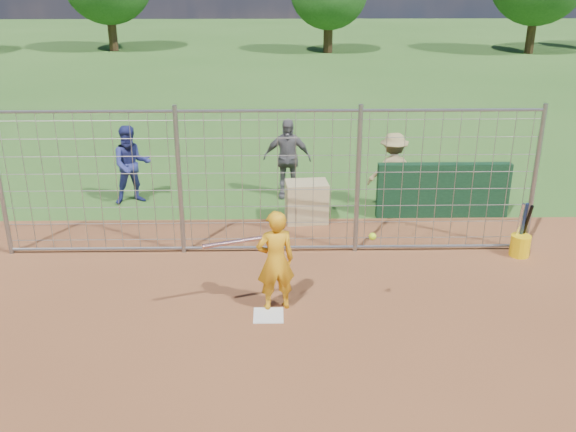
{
  "coord_description": "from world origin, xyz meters",
  "views": [
    {
      "loc": [
        0.13,
        -8.22,
        4.76
      ],
      "look_at": [
        0.3,
        0.8,
        1.15
      ],
      "focal_mm": 40.0,
      "sensor_mm": 36.0,
      "label": 1
    }
  ],
  "objects_px": {
    "bystander_a": "(132,165)",
    "bystander_b": "(287,158)",
    "bystander_c": "(393,171)",
    "bucket_with_bats": "(520,243)",
    "batter": "(275,261)",
    "equipment_bin": "(307,202)"
  },
  "relations": [
    {
      "from": "batter",
      "to": "bystander_c",
      "type": "xyz_separation_m",
      "value": [
        2.38,
        4.12,
        0.02
      ]
    },
    {
      "from": "bystander_c",
      "to": "bystander_b",
      "type": "bearing_deg",
      "value": -23.75
    },
    {
      "from": "bystander_b",
      "to": "bucket_with_bats",
      "type": "bearing_deg",
      "value": -34.46
    },
    {
      "from": "bystander_a",
      "to": "bystander_b",
      "type": "bearing_deg",
      "value": -13.91
    },
    {
      "from": "bystander_c",
      "to": "batter",
      "type": "bearing_deg",
      "value": 53.21
    },
    {
      "from": "equipment_bin",
      "to": "bucket_with_bats",
      "type": "xyz_separation_m",
      "value": [
        3.61,
        -1.65,
        -0.15
      ]
    },
    {
      "from": "bystander_b",
      "to": "equipment_bin",
      "type": "xyz_separation_m",
      "value": [
        0.35,
        -1.4,
        -0.46
      ]
    },
    {
      "from": "bystander_a",
      "to": "equipment_bin",
      "type": "bearing_deg",
      "value": -36.25
    },
    {
      "from": "bystander_b",
      "to": "bucket_with_bats",
      "type": "height_order",
      "value": "bystander_b"
    },
    {
      "from": "bystander_b",
      "to": "equipment_bin",
      "type": "height_order",
      "value": "bystander_b"
    },
    {
      "from": "bystander_a",
      "to": "bystander_b",
      "type": "relative_size",
      "value": 0.96
    },
    {
      "from": "bystander_b",
      "to": "bystander_a",
      "type": "bearing_deg",
      "value": -171.83
    },
    {
      "from": "batter",
      "to": "equipment_bin",
      "type": "xyz_separation_m",
      "value": [
        0.6,
        3.38,
        -0.37
      ]
    },
    {
      "from": "batter",
      "to": "bystander_c",
      "type": "distance_m",
      "value": 4.76
    },
    {
      "from": "bystander_b",
      "to": "equipment_bin",
      "type": "relative_size",
      "value": 2.15
    },
    {
      "from": "equipment_bin",
      "to": "bucket_with_bats",
      "type": "distance_m",
      "value": 3.97
    },
    {
      "from": "equipment_bin",
      "to": "bucket_with_bats",
      "type": "relative_size",
      "value": 0.82
    },
    {
      "from": "batter",
      "to": "bystander_c",
      "type": "height_order",
      "value": "bystander_c"
    },
    {
      "from": "bucket_with_bats",
      "to": "batter",
      "type": "bearing_deg",
      "value": -157.76
    },
    {
      "from": "equipment_bin",
      "to": "bucket_with_bats",
      "type": "height_order",
      "value": "bucket_with_bats"
    },
    {
      "from": "equipment_bin",
      "to": "bucket_with_bats",
      "type": "bearing_deg",
      "value": -29.73
    },
    {
      "from": "batter",
      "to": "bystander_a",
      "type": "bearing_deg",
      "value": -70.13
    }
  ]
}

